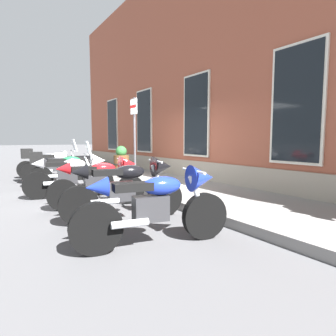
{
  "coord_description": "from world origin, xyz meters",
  "views": [
    {
      "loc": [
        6.95,
        -3.13,
        1.37
      ],
      "look_at": [
        1.28,
        0.57,
        0.69
      ],
      "focal_mm": 30.45,
      "sensor_mm": 36.0,
      "label": 1
    }
  ],
  "objects_px": {
    "parking_sign": "(134,127)",
    "barrel_planter": "(121,161)",
    "motorcycle_black_sport": "(129,186)",
    "motorcycle_grey_naked": "(48,164)",
    "motorcycle_silver_touring": "(52,164)",
    "motorcycle_white_sport": "(73,173)",
    "motorcycle_red_sport": "(102,179)",
    "motorcycle_green_touring": "(63,169)",
    "motorcycle_blue_sport": "(160,203)"
  },
  "relations": [
    {
      "from": "parking_sign",
      "to": "barrel_planter",
      "type": "relative_size",
      "value": 2.46
    },
    {
      "from": "motorcycle_black_sport",
      "to": "barrel_planter",
      "type": "relative_size",
      "value": 2.17
    },
    {
      "from": "motorcycle_silver_touring",
      "to": "barrel_planter",
      "type": "bearing_deg",
      "value": 88.34
    },
    {
      "from": "motorcycle_grey_naked",
      "to": "motorcycle_black_sport",
      "type": "bearing_deg",
      "value": 0.63
    },
    {
      "from": "motorcycle_white_sport",
      "to": "parking_sign",
      "type": "distance_m",
      "value": 2.32
    },
    {
      "from": "motorcycle_grey_naked",
      "to": "motorcycle_green_touring",
      "type": "distance_m",
      "value": 2.81
    },
    {
      "from": "motorcycle_grey_naked",
      "to": "parking_sign",
      "type": "height_order",
      "value": "parking_sign"
    },
    {
      "from": "motorcycle_black_sport",
      "to": "motorcycle_blue_sport",
      "type": "xyz_separation_m",
      "value": [
        1.32,
        -0.18,
        -0.02
      ]
    },
    {
      "from": "motorcycle_green_touring",
      "to": "motorcycle_blue_sport",
      "type": "bearing_deg",
      "value": -0.06
    },
    {
      "from": "motorcycle_white_sport",
      "to": "motorcycle_black_sport",
      "type": "bearing_deg",
      "value": 6.36
    },
    {
      "from": "motorcycle_red_sport",
      "to": "barrel_planter",
      "type": "height_order",
      "value": "barrel_planter"
    },
    {
      "from": "parking_sign",
      "to": "motorcycle_blue_sport",
      "type": "bearing_deg",
      "value": -22.57
    },
    {
      "from": "motorcycle_grey_naked",
      "to": "motorcycle_white_sport",
      "type": "height_order",
      "value": "motorcycle_white_sport"
    },
    {
      "from": "motorcycle_red_sport",
      "to": "motorcycle_black_sport",
      "type": "bearing_deg",
      "value": 2.21
    },
    {
      "from": "motorcycle_green_touring",
      "to": "barrel_planter",
      "type": "xyz_separation_m",
      "value": [
        -1.38,
        2.36,
        0.03
      ]
    },
    {
      "from": "motorcycle_black_sport",
      "to": "motorcycle_blue_sport",
      "type": "height_order",
      "value": "motorcycle_black_sport"
    },
    {
      "from": "barrel_planter",
      "to": "motorcycle_white_sport",
      "type": "bearing_deg",
      "value": -41.45
    },
    {
      "from": "motorcycle_blue_sport",
      "to": "barrel_planter",
      "type": "distance_m",
      "value": 7.0
    },
    {
      "from": "motorcycle_green_touring",
      "to": "motorcycle_black_sport",
      "type": "relative_size",
      "value": 0.96
    },
    {
      "from": "motorcycle_silver_touring",
      "to": "barrel_planter",
      "type": "xyz_separation_m",
      "value": [
        0.07,
        2.39,
        0.01
      ]
    },
    {
      "from": "motorcycle_silver_touring",
      "to": "motorcycle_green_touring",
      "type": "height_order",
      "value": "motorcycle_silver_touring"
    },
    {
      "from": "parking_sign",
      "to": "motorcycle_white_sport",
      "type": "bearing_deg",
      "value": -72.64
    },
    {
      "from": "parking_sign",
      "to": "barrel_planter",
      "type": "height_order",
      "value": "parking_sign"
    },
    {
      "from": "motorcycle_green_touring",
      "to": "barrel_planter",
      "type": "distance_m",
      "value": 2.74
    },
    {
      "from": "motorcycle_silver_touring",
      "to": "motorcycle_white_sport",
      "type": "height_order",
      "value": "motorcycle_silver_touring"
    },
    {
      "from": "motorcycle_green_touring",
      "to": "motorcycle_white_sport",
      "type": "height_order",
      "value": "motorcycle_green_touring"
    },
    {
      "from": "motorcycle_white_sport",
      "to": "motorcycle_blue_sport",
      "type": "relative_size",
      "value": 0.97
    },
    {
      "from": "motorcycle_silver_touring",
      "to": "motorcycle_red_sport",
      "type": "distance_m",
      "value": 4.16
    },
    {
      "from": "motorcycle_silver_touring",
      "to": "motorcycle_blue_sport",
      "type": "height_order",
      "value": "motorcycle_silver_touring"
    },
    {
      "from": "motorcycle_white_sport",
      "to": "motorcycle_black_sport",
      "type": "distance_m",
      "value": 2.49
    },
    {
      "from": "motorcycle_red_sport",
      "to": "motorcycle_blue_sport",
      "type": "xyz_separation_m",
      "value": [
        2.5,
        -0.14,
        0.0
      ]
    },
    {
      "from": "motorcycle_white_sport",
      "to": "barrel_planter",
      "type": "distance_m",
      "value": 3.72
    },
    {
      "from": "motorcycle_grey_naked",
      "to": "barrel_planter",
      "type": "relative_size",
      "value": 2.09
    },
    {
      "from": "barrel_planter",
      "to": "motorcycle_grey_naked",
      "type": "bearing_deg",
      "value": -122.24
    },
    {
      "from": "motorcycle_red_sport",
      "to": "barrel_planter",
      "type": "xyz_separation_m",
      "value": [
        -4.09,
        2.23,
        0.02
      ]
    },
    {
      "from": "motorcycle_red_sport",
      "to": "motorcycle_white_sport",
      "type": "bearing_deg",
      "value": -169.9
    },
    {
      "from": "parking_sign",
      "to": "motorcycle_red_sport",
      "type": "bearing_deg",
      "value": -41.68
    },
    {
      "from": "motorcycle_grey_naked",
      "to": "motorcycle_black_sport",
      "type": "distance_m",
      "value": 6.7
    },
    {
      "from": "motorcycle_black_sport",
      "to": "parking_sign",
      "type": "bearing_deg",
      "value": 151.91
    },
    {
      "from": "motorcycle_red_sport",
      "to": "motorcycle_grey_naked",
      "type": "bearing_deg",
      "value": -179.71
    },
    {
      "from": "motorcycle_red_sport",
      "to": "motorcycle_green_touring",
      "type": "bearing_deg",
      "value": -177.21
    },
    {
      "from": "barrel_planter",
      "to": "motorcycle_black_sport",
      "type": "bearing_deg",
      "value": -22.55
    },
    {
      "from": "motorcycle_blue_sport",
      "to": "motorcycle_green_touring",
      "type": "bearing_deg",
      "value": 179.94
    },
    {
      "from": "motorcycle_white_sport",
      "to": "parking_sign",
      "type": "bearing_deg",
      "value": 107.36
    },
    {
      "from": "motorcycle_black_sport",
      "to": "motorcycle_green_touring",
      "type": "bearing_deg",
      "value": -177.39
    },
    {
      "from": "motorcycle_green_touring",
      "to": "motorcycle_red_sport",
      "type": "bearing_deg",
      "value": 2.79
    },
    {
      "from": "motorcycle_white_sport",
      "to": "motorcycle_red_sport",
      "type": "height_order",
      "value": "motorcycle_white_sport"
    },
    {
      "from": "parking_sign",
      "to": "barrel_planter",
      "type": "distance_m",
      "value": 2.52
    },
    {
      "from": "motorcycle_blue_sport",
      "to": "motorcycle_black_sport",
      "type": "bearing_deg",
      "value": 172.06
    },
    {
      "from": "motorcycle_grey_naked",
      "to": "motorcycle_black_sport",
      "type": "xyz_separation_m",
      "value": [
        6.7,
        0.07,
        0.11
      ]
    }
  ]
}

